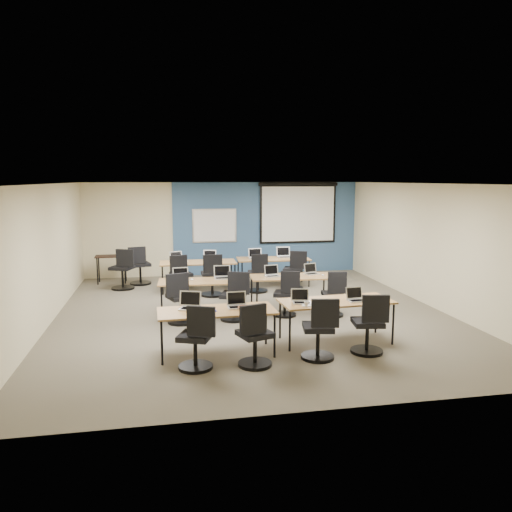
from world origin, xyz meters
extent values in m
cube|color=#6B6354|center=(0.00, 0.00, 0.00)|extent=(8.00, 9.00, 0.02)
cube|color=white|center=(0.00, 0.00, 2.70)|extent=(8.00, 9.00, 0.02)
cube|color=beige|center=(0.00, 4.50, 1.35)|extent=(8.00, 0.04, 2.70)
cube|color=beige|center=(0.00, -4.50, 1.35)|extent=(8.00, 0.04, 2.70)
cube|color=beige|center=(-4.00, 0.00, 1.35)|extent=(0.04, 9.00, 2.70)
cube|color=beige|center=(4.00, 0.00, 1.35)|extent=(0.04, 9.00, 2.70)
cube|color=#3D5977|center=(1.25, 4.47, 1.35)|extent=(5.50, 0.04, 2.70)
cube|color=silver|center=(-0.30, 4.43, 1.45)|extent=(1.28, 0.02, 0.98)
cube|color=white|center=(-0.30, 4.42, 1.45)|extent=(1.20, 0.02, 0.90)
cube|color=black|center=(2.20, 4.41, 1.80)|extent=(2.32, 0.03, 1.82)
cube|color=white|center=(2.20, 4.40, 1.76)|extent=(2.20, 0.02, 1.62)
cylinder|color=black|center=(2.20, 4.40, 2.64)|extent=(2.40, 0.10, 0.10)
cube|color=brown|center=(-0.99, -2.28, 0.71)|extent=(1.87, 0.78, 0.03)
cylinder|color=black|center=(-1.86, -2.61, 0.35)|extent=(0.04, 0.04, 0.70)
cylinder|color=black|center=(-0.11, -2.61, 0.35)|extent=(0.04, 0.04, 0.70)
cylinder|color=black|center=(-1.86, -1.95, 0.35)|extent=(0.04, 0.04, 0.70)
cylinder|color=black|center=(-0.11, -1.95, 0.35)|extent=(0.04, 0.04, 0.70)
cube|color=#A67C4A|center=(1.10, -2.03, 0.71)|extent=(1.93, 0.80, 0.03)
cylinder|color=black|center=(0.19, -2.37, 0.35)|extent=(0.04, 0.04, 0.70)
cylinder|color=black|center=(2.00, -2.37, 0.35)|extent=(0.04, 0.04, 0.70)
cylinder|color=black|center=(0.19, -1.69, 0.35)|extent=(0.04, 0.04, 0.70)
cylinder|color=black|center=(2.00, -1.69, 0.35)|extent=(0.04, 0.04, 0.70)
cube|color=#A9774C|center=(-1.02, 0.09, 0.71)|extent=(1.79, 0.75, 0.03)
cylinder|color=black|center=(-1.86, -0.22, 0.35)|extent=(0.04, 0.04, 0.70)
cylinder|color=black|center=(-0.19, -0.22, 0.35)|extent=(0.04, 0.04, 0.70)
cylinder|color=black|center=(-1.86, 0.40, 0.35)|extent=(0.04, 0.04, 0.70)
cylinder|color=black|center=(-0.19, 0.40, 0.35)|extent=(0.04, 0.04, 0.70)
cube|color=#A17040|center=(0.91, 0.22, 0.71)|extent=(1.77, 0.74, 0.03)
cylinder|color=black|center=(0.09, -0.09, 0.35)|extent=(0.04, 0.04, 0.70)
cylinder|color=black|center=(1.74, -0.09, 0.35)|extent=(0.04, 0.04, 0.70)
cylinder|color=black|center=(0.09, 0.53, 0.35)|extent=(0.04, 0.04, 0.70)
cylinder|color=black|center=(1.74, 0.53, 0.35)|extent=(0.04, 0.04, 0.70)
cube|color=olive|center=(-0.94, 2.46, 0.71)|extent=(1.90, 0.79, 0.03)
cylinder|color=black|center=(-1.83, 2.12, 0.35)|extent=(0.04, 0.04, 0.70)
cylinder|color=black|center=(-0.05, 2.12, 0.35)|extent=(0.04, 0.04, 0.70)
cylinder|color=black|center=(-1.83, 2.79, 0.35)|extent=(0.04, 0.04, 0.70)
cylinder|color=black|center=(-0.05, 2.79, 0.35)|extent=(0.04, 0.04, 0.70)
cube|color=olive|center=(1.05, 2.65, 0.71)|extent=(1.89, 0.79, 0.03)
cylinder|color=black|center=(0.16, 2.31, 0.35)|extent=(0.04, 0.04, 0.70)
cylinder|color=black|center=(1.93, 2.31, 0.35)|extent=(0.04, 0.04, 0.70)
cylinder|color=black|center=(0.16, 2.98, 0.35)|extent=(0.04, 0.04, 0.70)
cylinder|color=black|center=(1.93, 2.98, 0.35)|extent=(0.04, 0.04, 0.70)
cube|color=#AFAFAF|center=(-1.39, -2.16, 0.74)|extent=(0.36, 0.26, 0.02)
cube|color=black|center=(-1.39, -2.18, 0.75)|extent=(0.30, 0.15, 0.00)
cube|color=#AFAFAF|center=(-1.39, -2.02, 0.88)|extent=(0.36, 0.07, 0.25)
cube|color=black|center=(-1.39, -2.03, 0.88)|extent=(0.31, 0.05, 0.20)
ellipsoid|color=white|center=(-1.24, -2.27, 0.74)|extent=(0.07, 0.10, 0.03)
cylinder|color=black|center=(-1.37, -2.84, 0.03)|extent=(0.52, 0.52, 0.05)
cylinder|color=black|center=(-1.37, -2.84, 0.23)|extent=(0.06, 0.06, 0.46)
cube|color=black|center=(-1.37, -2.84, 0.50)|extent=(0.46, 0.46, 0.08)
cube|color=black|center=(-1.30, -3.03, 0.78)|extent=(0.42, 0.06, 0.44)
cube|color=#B0B0BA|center=(-0.64, -2.21, 0.74)|extent=(0.32, 0.23, 0.02)
cube|color=black|center=(-0.64, -2.23, 0.75)|extent=(0.27, 0.14, 0.00)
cube|color=#B0B0BA|center=(-0.64, -2.09, 0.86)|extent=(0.32, 0.06, 0.22)
cube|color=black|center=(-0.64, -2.09, 0.86)|extent=(0.28, 0.04, 0.18)
ellipsoid|color=white|center=(-0.37, -2.27, 0.74)|extent=(0.08, 0.10, 0.03)
cylinder|color=black|center=(-0.48, -2.89, 0.03)|extent=(0.52, 0.52, 0.05)
cylinder|color=black|center=(-0.48, -2.89, 0.23)|extent=(0.06, 0.06, 0.46)
cube|color=black|center=(-0.48, -2.89, 0.50)|extent=(0.46, 0.46, 0.08)
cube|color=black|center=(-0.55, -3.09, 0.78)|extent=(0.42, 0.06, 0.44)
cube|color=#BCBCBF|center=(0.46, -2.13, 0.74)|extent=(0.30, 0.22, 0.02)
cube|color=black|center=(0.46, -2.15, 0.75)|extent=(0.25, 0.13, 0.00)
cube|color=#BCBCBF|center=(0.46, -2.01, 0.86)|extent=(0.30, 0.06, 0.21)
cube|color=black|center=(0.46, -2.02, 0.86)|extent=(0.26, 0.04, 0.17)
ellipsoid|color=white|center=(0.83, -2.27, 0.74)|extent=(0.06, 0.09, 0.03)
cylinder|color=black|center=(0.54, -2.77, 0.03)|extent=(0.52, 0.52, 0.05)
cylinder|color=black|center=(0.54, -2.77, 0.23)|extent=(0.06, 0.06, 0.46)
cube|color=black|center=(0.54, -2.77, 0.50)|extent=(0.46, 0.46, 0.08)
cube|color=black|center=(0.58, -2.98, 0.78)|extent=(0.42, 0.06, 0.44)
cube|color=silver|center=(1.42, -2.16, 0.74)|extent=(0.30, 0.22, 0.02)
cube|color=black|center=(1.42, -2.18, 0.75)|extent=(0.25, 0.13, 0.00)
cube|color=silver|center=(1.42, -2.05, 0.86)|extent=(0.30, 0.06, 0.21)
cube|color=black|center=(1.42, -2.05, 0.86)|extent=(0.26, 0.04, 0.17)
ellipsoid|color=white|center=(1.65, -2.34, 0.74)|extent=(0.09, 0.12, 0.04)
cylinder|color=black|center=(1.41, -2.67, 0.03)|extent=(0.53, 0.53, 0.05)
cylinder|color=black|center=(1.41, -2.67, 0.23)|extent=(0.06, 0.06, 0.47)
cube|color=black|center=(1.41, -2.67, 0.51)|extent=(0.47, 0.47, 0.08)
cube|color=black|center=(1.45, -2.88, 0.79)|extent=(0.43, 0.06, 0.44)
cube|color=silver|center=(-1.45, 0.21, 0.74)|extent=(0.32, 0.24, 0.02)
cube|color=black|center=(-1.45, 0.19, 0.75)|extent=(0.28, 0.14, 0.00)
cube|color=silver|center=(-1.45, 0.34, 0.87)|extent=(0.32, 0.06, 0.22)
cube|color=black|center=(-1.45, 0.33, 0.87)|extent=(0.29, 0.04, 0.18)
ellipsoid|color=white|center=(-1.23, 0.17, 0.74)|extent=(0.09, 0.12, 0.04)
cylinder|color=black|center=(-1.47, -0.39, 0.03)|extent=(0.55, 0.55, 0.05)
cylinder|color=black|center=(-1.47, -0.39, 0.24)|extent=(0.06, 0.06, 0.49)
cube|color=black|center=(-1.47, -0.39, 0.53)|extent=(0.49, 0.49, 0.08)
cube|color=black|center=(-1.55, -0.60, 0.81)|extent=(0.44, 0.06, 0.44)
cube|color=#ADADBB|center=(-0.58, 0.21, 0.74)|extent=(0.35, 0.25, 0.02)
cube|color=black|center=(-0.58, 0.19, 0.75)|extent=(0.29, 0.15, 0.00)
cube|color=#ADADBB|center=(-0.58, 0.34, 0.87)|extent=(0.35, 0.06, 0.24)
cube|color=black|center=(-0.58, 0.33, 0.87)|extent=(0.31, 0.05, 0.20)
ellipsoid|color=white|center=(-0.35, 0.13, 0.74)|extent=(0.07, 0.10, 0.04)
cylinder|color=black|center=(-0.45, -0.37, 0.03)|extent=(0.53, 0.53, 0.05)
cylinder|color=black|center=(-0.45, -0.37, 0.24)|extent=(0.06, 0.06, 0.47)
cube|color=black|center=(-0.45, -0.37, 0.51)|extent=(0.47, 0.47, 0.08)
cube|color=black|center=(-0.37, -0.57, 0.79)|extent=(0.43, 0.06, 0.44)
cube|color=silver|center=(0.49, 0.22, 0.74)|extent=(0.31, 0.23, 0.02)
cube|color=black|center=(0.49, 0.20, 0.75)|extent=(0.26, 0.13, 0.00)
cube|color=silver|center=(0.49, 0.34, 0.86)|extent=(0.31, 0.06, 0.21)
cube|color=black|center=(0.49, 0.34, 0.86)|extent=(0.27, 0.04, 0.18)
ellipsoid|color=white|center=(0.70, 0.07, 0.74)|extent=(0.08, 0.11, 0.03)
cylinder|color=black|center=(0.63, -0.27, 0.03)|extent=(0.48, 0.48, 0.05)
cylinder|color=black|center=(0.63, -0.27, 0.21)|extent=(0.06, 0.06, 0.43)
cube|color=black|center=(0.63, -0.27, 0.47)|extent=(0.43, 0.43, 0.08)
cube|color=black|center=(0.70, -0.45, 0.75)|extent=(0.39, 0.06, 0.44)
cube|color=#A9A9AE|center=(1.39, 0.31, 0.74)|extent=(0.30, 0.22, 0.02)
cube|color=black|center=(1.39, 0.29, 0.75)|extent=(0.25, 0.13, 0.00)
cube|color=#A9A9AE|center=(1.39, 0.43, 0.86)|extent=(0.30, 0.06, 0.21)
cube|color=black|center=(1.39, 0.42, 0.86)|extent=(0.26, 0.04, 0.17)
ellipsoid|color=white|center=(1.58, 0.14, 0.74)|extent=(0.08, 0.10, 0.03)
cylinder|color=black|center=(1.59, -0.46, 0.03)|extent=(0.47, 0.47, 0.05)
cylinder|color=black|center=(1.59, -0.46, 0.21)|extent=(0.06, 0.06, 0.41)
cube|color=black|center=(1.59, -0.46, 0.45)|extent=(0.41, 0.41, 0.08)
cube|color=black|center=(1.62, -0.64, 0.73)|extent=(0.38, 0.06, 0.44)
cube|color=#A6A6A9|center=(-1.47, 2.61, 0.74)|extent=(0.32, 0.23, 0.02)
cube|color=black|center=(-1.47, 2.59, 0.75)|extent=(0.27, 0.13, 0.00)
cube|color=#A6A6A9|center=(-1.47, 2.73, 0.86)|extent=(0.32, 0.06, 0.22)
cube|color=black|center=(-1.47, 2.73, 0.86)|extent=(0.28, 0.04, 0.18)
ellipsoid|color=white|center=(-1.20, 2.49, 0.74)|extent=(0.06, 0.09, 0.03)
cylinder|color=black|center=(-1.38, 2.05, 0.03)|extent=(0.52, 0.52, 0.05)
cylinder|color=black|center=(-1.38, 2.05, 0.23)|extent=(0.06, 0.06, 0.46)
cube|color=black|center=(-1.38, 2.05, 0.50)|extent=(0.46, 0.46, 0.08)
cube|color=black|center=(-1.44, 1.85, 0.78)|extent=(0.42, 0.06, 0.44)
cube|color=#9E9EAA|center=(-0.61, 2.64, 0.74)|extent=(0.33, 0.24, 0.02)
cube|color=black|center=(-0.61, 2.62, 0.75)|extent=(0.28, 0.14, 0.00)
cube|color=#9E9EAA|center=(-0.61, 2.77, 0.87)|extent=(0.33, 0.06, 0.23)
cube|color=black|center=(-0.61, 2.76, 0.87)|extent=(0.29, 0.04, 0.19)
ellipsoid|color=white|center=(-0.43, 2.55, 0.74)|extent=(0.07, 0.11, 0.04)
cylinder|color=black|center=(-0.65, 1.80, 0.03)|extent=(0.56, 0.56, 0.05)
cylinder|color=black|center=(-0.65, 1.80, 0.25)|extent=(0.06, 0.06, 0.50)
cube|color=black|center=(-0.65, 1.80, 0.54)|extent=(0.50, 0.50, 0.08)
cube|color=black|center=(-0.65, 1.58, 0.82)|extent=(0.45, 0.06, 0.44)
cube|color=#AEAEB7|center=(0.58, 2.64, 0.74)|extent=(0.35, 0.25, 0.02)
cube|color=black|center=(0.58, 2.62, 0.75)|extent=(0.29, 0.15, 0.00)
cube|color=#AEAEB7|center=(0.58, 2.77, 0.87)|extent=(0.35, 0.06, 0.24)
cube|color=black|center=(0.58, 2.76, 0.87)|extent=(0.31, 0.05, 0.20)
ellipsoid|color=white|center=(0.72, 2.54, 0.74)|extent=(0.07, 0.10, 0.03)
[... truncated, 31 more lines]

